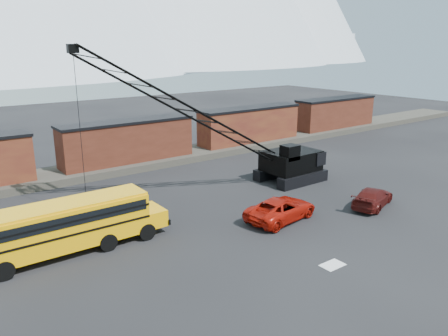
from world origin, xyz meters
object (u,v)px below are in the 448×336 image
(school_bus, at_px, (69,225))
(maroon_suv, at_px, (372,197))
(crawler_crane, at_px, (197,115))
(red_pickup, at_px, (281,209))

(school_bus, bearing_deg, maroon_suv, -16.04)
(school_bus, xyz_separation_m, crawler_crane, (11.63, 3.77, 4.98))
(school_bus, relative_size, crawler_crane, 0.54)
(maroon_suv, bearing_deg, red_pickup, 55.36)
(red_pickup, bearing_deg, maroon_suv, -114.40)
(maroon_suv, bearing_deg, crawler_crane, 26.36)
(red_pickup, relative_size, maroon_suv, 1.16)
(crawler_crane, bearing_deg, red_pickup, -74.74)
(school_bus, distance_m, maroon_suv, 22.14)
(red_pickup, bearing_deg, school_bus, 66.68)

